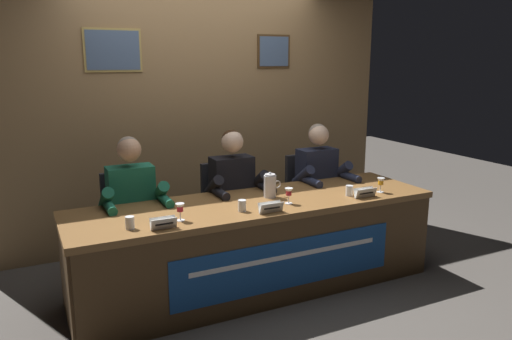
{
  "coord_description": "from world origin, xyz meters",
  "views": [
    {
      "loc": [
        -1.64,
        -3.35,
        1.82
      ],
      "look_at": [
        0.0,
        0.0,
        0.98
      ],
      "focal_mm": 34.53,
      "sensor_mm": 36.0,
      "label": 1
    }
  ],
  "objects_px": {
    "water_cup_left": "(130,223)",
    "chair_right": "(309,202)",
    "chair_center": "(227,214)",
    "nameplate_center": "(271,207)",
    "juice_glass_left": "(180,209)",
    "water_pitcher_central": "(270,186)",
    "juice_glass_center": "(289,193)",
    "nameplate_left": "(164,223)",
    "conference_table": "(262,233)",
    "panelist_center": "(236,190)",
    "water_cup_right": "(349,191)",
    "panelist_left": "(134,203)",
    "juice_glass_right": "(381,182)",
    "chair_left": "(130,229)",
    "nameplate_right": "(365,193)",
    "panelist_right": "(321,179)",
    "water_cup_center": "(242,206)"
  },
  "relations": [
    {
      "from": "juice_glass_right",
      "to": "nameplate_center",
      "type": "bearing_deg",
      "value": -175.0
    },
    {
      "from": "panelist_left",
      "to": "panelist_right",
      "type": "height_order",
      "value": "same"
    },
    {
      "from": "panelist_right",
      "to": "nameplate_right",
      "type": "xyz_separation_m",
      "value": [
        -0.04,
        -0.69,
        0.05
      ]
    },
    {
      "from": "panelist_right",
      "to": "juice_glass_right",
      "type": "xyz_separation_m",
      "value": [
        0.18,
        -0.62,
        0.09
      ]
    },
    {
      "from": "conference_table",
      "to": "chair_right",
      "type": "xyz_separation_m",
      "value": [
        0.87,
        0.7,
        -0.06
      ]
    },
    {
      "from": "water_cup_left",
      "to": "chair_right",
      "type": "bearing_deg",
      "value": 23.3
    },
    {
      "from": "panelist_left",
      "to": "nameplate_left",
      "type": "distance_m",
      "value": 0.72
    },
    {
      "from": "nameplate_left",
      "to": "juice_glass_left",
      "type": "height_order",
      "value": "juice_glass_left"
    },
    {
      "from": "conference_table",
      "to": "chair_center",
      "type": "xyz_separation_m",
      "value": [
        -0.0,
        0.7,
        -0.06
      ]
    },
    {
      "from": "panelist_left",
      "to": "water_pitcher_central",
      "type": "xyz_separation_m",
      "value": [
        1.02,
        -0.35,
        0.1
      ]
    },
    {
      "from": "nameplate_left",
      "to": "nameplate_center",
      "type": "distance_m",
      "value": 0.8
    },
    {
      "from": "juice_glass_center",
      "to": "nameplate_center",
      "type": "bearing_deg",
      "value": -148.03
    },
    {
      "from": "panelist_center",
      "to": "water_pitcher_central",
      "type": "relative_size",
      "value": 5.88
    },
    {
      "from": "chair_left",
      "to": "water_pitcher_central",
      "type": "height_order",
      "value": "water_pitcher_central"
    },
    {
      "from": "chair_right",
      "to": "water_pitcher_central",
      "type": "xyz_separation_m",
      "value": [
        -0.72,
        -0.55,
        0.38
      ]
    },
    {
      "from": "nameplate_right",
      "to": "panelist_right",
      "type": "bearing_deg",
      "value": 86.83
    },
    {
      "from": "panelist_left",
      "to": "water_cup_left",
      "type": "relative_size",
      "value": 14.52
    },
    {
      "from": "panelist_left",
      "to": "juice_glass_right",
      "type": "xyz_separation_m",
      "value": [
        1.93,
        -0.62,
        0.09
      ]
    },
    {
      "from": "panelist_right",
      "to": "water_cup_right",
      "type": "bearing_deg",
      "value": -101.4
    },
    {
      "from": "nameplate_center",
      "to": "nameplate_right",
      "type": "distance_m",
      "value": 0.87
    },
    {
      "from": "panelist_center",
      "to": "water_cup_right",
      "type": "distance_m",
      "value": 0.96
    },
    {
      "from": "conference_table",
      "to": "water_cup_left",
      "type": "relative_size",
      "value": 34.41
    },
    {
      "from": "chair_left",
      "to": "juice_glass_right",
      "type": "xyz_separation_m",
      "value": [
        1.93,
        -0.82,
        0.37
      ]
    },
    {
      "from": "juice_glass_right",
      "to": "juice_glass_left",
      "type": "bearing_deg",
      "value": 179.3
    },
    {
      "from": "conference_table",
      "to": "juice_glass_center",
      "type": "relative_size",
      "value": 23.59
    },
    {
      "from": "water_cup_left",
      "to": "chair_right",
      "type": "xyz_separation_m",
      "value": [
        1.91,
        0.82,
        -0.32
      ]
    },
    {
      "from": "chair_left",
      "to": "juice_glass_left",
      "type": "bearing_deg",
      "value": -76.65
    },
    {
      "from": "nameplate_center",
      "to": "chair_right",
      "type": "height_order",
      "value": "chair_right"
    },
    {
      "from": "water_cup_left",
      "to": "panelist_right",
      "type": "xyz_separation_m",
      "value": [
        1.91,
        0.62,
        -0.05
      ]
    },
    {
      "from": "chair_center",
      "to": "nameplate_center",
      "type": "xyz_separation_m",
      "value": [
        -0.04,
        -0.92,
        0.33
      ]
    },
    {
      "from": "water_cup_center",
      "to": "juice_glass_center",
      "type": "bearing_deg",
      "value": 2.74
    },
    {
      "from": "nameplate_center",
      "to": "panelist_right",
      "type": "bearing_deg",
      "value": 38.29
    },
    {
      "from": "water_cup_center",
      "to": "juice_glass_right",
      "type": "xyz_separation_m",
      "value": [
        1.26,
        -0.03,
        0.05
      ]
    },
    {
      "from": "nameplate_right",
      "to": "water_cup_center",
      "type": "bearing_deg",
      "value": 174.55
    },
    {
      "from": "nameplate_left",
      "to": "water_cup_center",
      "type": "distance_m",
      "value": 0.64
    },
    {
      "from": "chair_center",
      "to": "nameplate_center",
      "type": "relative_size",
      "value": 4.92
    },
    {
      "from": "nameplate_center",
      "to": "nameplate_right",
      "type": "xyz_separation_m",
      "value": [
        0.87,
        0.03,
        -0.0
      ]
    },
    {
      "from": "juice_glass_left",
      "to": "juice_glass_center",
      "type": "relative_size",
      "value": 1.0
    },
    {
      "from": "chair_center",
      "to": "juice_glass_center",
      "type": "height_order",
      "value": "chair_center"
    },
    {
      "from": "chair_center",
      "to": "chair_right",
      "type": "distance_m",
      "value": 0.87
    },
    {
      "from": "chair_left",
      "to": "water_cup_right",
      "type": "relative_size",
      "value": 10.66
    },
    {
      "from": "water_cup_left",
      "to": "water_pitcher_central",
      "type": "distance_m",
      "value": 1.22
    },
    {
      "from": "conference_table",
      "to": "chair_right",
      "type": "relative_size",
      "value": 3.23
    },
    {
      "from": "chair_left",
      "to": "juice_glass_center",
      "type": "relative_size",
      "value": 7.31
    },
    {
      "from": "juice_glass_center",
      "to": "conference_table",
      "type": "bearing_deg",
      "value": 159.91
    },
    {
      "from": "nameplate_center",
      "to": "water_pitcher_central",
      "type": "distance_m",
      "value": 0.42
    },
    {
      "from": "panelist_left",
      "to": "water_pitcher_central",
      "type": "bearing_deg",
      "value": -18.87
    },
    {
      "from": "water_cup_right",
      "to": "panelist_left",
      "type": "bearing_deg",
      "value": 159.94
    },
    {
      "from": "juice_glass_left",
      "to": "water_cup_right",
      "type": "height_order",
      "value": "juice_glass_left"
    },
    {
      "from": "juice_glass_left",
      "to": "water_pitcher_central",
      "type": "bearing_deg",
      "value": 16.88
    }
  ]
}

